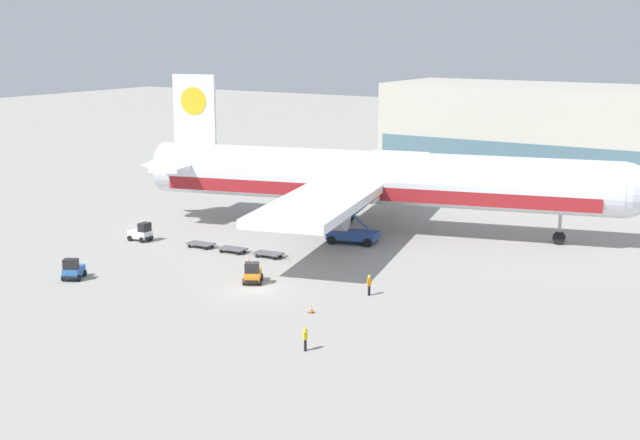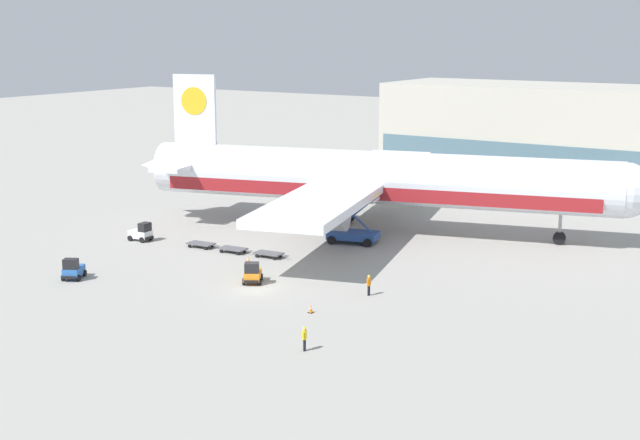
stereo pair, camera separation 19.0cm
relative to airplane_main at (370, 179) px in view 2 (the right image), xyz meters
name	(u,v)px [view 2 (the right image)]	position (x,y,z in m)	size (l,w,h in m)	color
ground_plane	(255,289)	(2.89, -25.22, -5.84)	(400.00, 400.00, 0.00)	#9E9B93
airplane_main	(370,179)	(0.00, 0.00, 0.00)	(56.89, 48.45, 17.00)	silver
scissor_lift_loader	(353,224)	(1.28, -5.73, -3.82)	(5.80, 4.48, 5.28)	#284C99
baggage_tug_foreground	(73,270)	(-12.87, -31.50, -4.96)	(2.49, 2.81, 2.00)	#2D66B7
baggage_tug_mid	(252,274)	(1.56, -23.82, -4.96)	(2.55, 2.82, 2.00)	orange
baggage_tug_far	(142,233)	(-18.12, -17.24, -4.96)	(2.53, 1.76, 2.00)	silver
baggage_dolly_lead	(201,244)	(-10.83, -16.14, -5.45)	(3.75, 1.71, 0.48)	#56565B
baggage_dolly_second	(233,249)	(-6.72, -16.05, -5.45)	(3.75, 1.71, 0.48)	#56565B
baggage_dolly_third	(269,254)	(-2.55, -15.64, -5.45)	(3.75, 1.71, 0.48)	#56565B
ground_crew_near	(369,283)	(12.10, -21.50, -4.76)	(0.24, 0.57, 1.81)	black
ground_crew_far	(304,337)	(14.86, -35.48, -4.79)	(0.31, 0.55, 1.77)	black
traffic_cone_near	(248,260)	(-2.90, -18.54, -5.51)	(0.40, 0.40, 0.68)	black
traffic_cone_far	(311,309)	(10.55, -28.09, -5.52)	(0.40, 0.40, 0.66)	black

